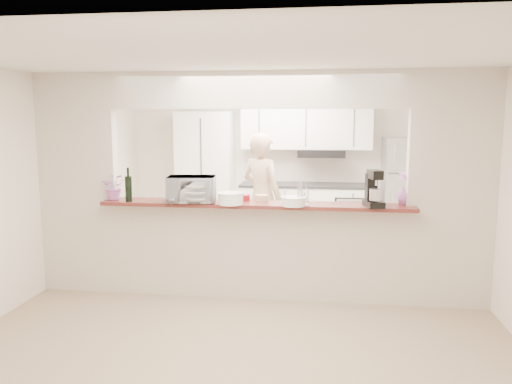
% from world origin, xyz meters
% --- Properties ---
extents(floor, '(6.00, 6.00, 0.00)m').
position_xyz_m(floor, '(0.00, 0.00, 0.00)').
color(floor, tan).
rests_on(floor, ground).
extents(tile_overlay, '(5.00, 2.90, 0.01)m').
position_xyz_m(tile_overlay, '(0.00, 1.55, 0.01)').
color(tile_overlay, '#BDB6AA').
rests_on(tile_overlay, floor).
extents(partition, '(5.00, 0.15, 2.50)m').
position_xyz_m(partition, '(0.00, 0.00, 1.48)').
color(partition, beige).
rests_on(partition, floor).
extents(bar_counter, '(3.40, 0.38, 1.09)m').
position_xyz_m(bar_counter, '(0.00, -0.00, 0.58)').
color(bar_counter, beige).
rests_on(bar_counter, floor).
extents(kitchen_cabinets, '(3.15, 0.62, 2.25)m').
position_xyz_m(kitchen_cabinets, '(-0.19, 2.72, 0.97)').
color(kitchen_cabinets, white).
rests_on(kitchen_cabinets, floor).
extents(refrigerator, '(0.75, 0.70, 1.70)m').
position_xyz_m(refrigerator, '(2.05, 2.65, 0.85)').
color(refrigerator, '#ABAAAF').
rests_on(refrigerator, floor).
extents(flower_left, '(0.29, 0.26, 0.29)m').
position_xyz_m(flower_left, '(-1.60, -0.06, 1.24)').
color(flower_left, '#CD6CBC').
rests_on(flower_left, bar_counter).
extents(wine_bottle_a, '(0.07, 0.07, 0.37)m').
position_xyz_m(wine_bottle_a, '(-1.40, -0.15, 1.24)').
color(wine_bottle_a, black).
rests_on(wine_bottle_a, bar_counter).
extents(wine_bottle_b, '(0.08, 0.08, 0.38)m').
position_xyz_m(wine_bottle_b, '(-1.40, -0.15, 1.24)').
color(wine_bottle_b, black).
rests_on(wine_bottle_b, bar_counter).
extents(toaster_oven, '(0.55, 0.41, 0.28)m').
position_xyz_m(toaster_oven, '(-0.70, -0.10, 1.23)').
color(toaster_oven, '#AEAEB3').
rests_on(toaster_oven, bar_counter).
extents(serving_bowls, '(0.28, 0.28, 0.20)m').
position_xyz_m(serving_bowls, '(-0.63, -0.15, 1.19)').
color(serving_bowls, white).
rests_on(serving_bowls, bar_counter).
extents(plate_stack_a, '(0.28, 0.28, 0.13)m').
position_xyz_m(plate_stack_a, '(-0.25, -0.19, 1.15)').
color(plate_stack_a, white).
rests_on(plate_stack_a, bar_counter).
extents(plate_stack_b, '(0.27, 0.27, 0.09)m').
position_xyz_m(plate_stack_b, '(0.42, -0.19, 1.14)').
color(plate_stack_b, white).
rests_on(plate_stack_b, bar_counter).
extents(red_bowl, '(0.14, 0.14, 0.07)m').
position_xyz_m(red_bowl, '(-0.15, 0.08, 1.12)').
color(red_bowl, maroon).
rests_on(red_bowl, bar_counter).
extents(tan_bowl, '(0.14, 0.14, 0.07)m').
position_xyz_m(tan_bowl, '(0.05, 0.08, 1.12)').
color(tan_bowl, tan).
rests_on(tan_bowl, bar_counter).
extents(utensil_caddy, '(0.28, 0.19, 0.25)m').
position_xyz_m(utensil_caddy, '(0.45, -0.15, 1.19)').
color(utensil_caddy, silver).
rests_on(utensil_caddy, bar_counter).
extents(stand_mixer, '(0.22, 0.29, 0.39)m').
position_xyz_m(stand_mixer, '(1.25, -0.14, 1.26)').
color(stand_mixer, black).
rests_on(stand_mixer, bar_counter).
extents(flower_right, '(0.25, 0.25, 0.35)m').
position_xyz_m(flower_right, '(1.60, 0.05, 1.26)').
color(flower_right, '#BA6FCF').
rests_on(flower_right, bar_counter).
extents(person, '(0.78, 0.71, 1.79)m').
position_xyz_m(person, '(-0.12, 1.54, 0.89)').
color(person, tan).
rests_on(person, floor).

